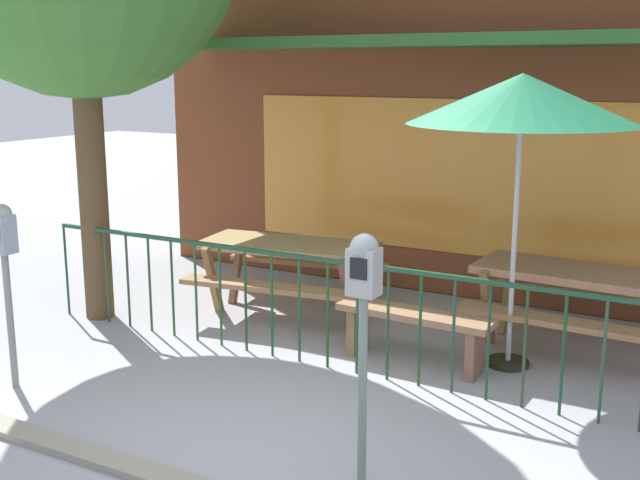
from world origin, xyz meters
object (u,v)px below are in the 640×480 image
object	(u,v)px
picnic_table_right	(579,288)
patio_umbrella	(522,101)
parking_meter_far	(3,247)
patio_bench	(414,325)
parking_meter_near	(364,294)
picnic_table_left	(288,258)

from	to	relation	value
picnic_table_right	patio_umbrella	distance (m)	1.82
picnic_table_right	parking_meter_far	distance (m)	4.89
picnic_table_right	patio_bench	world-z (taller)	picnic_table_right
patio_umbrella	patio_bench	world-z (taller)	patio_umbrella
patio_bench	parking_meter_near	xyz separation A→B (m)	(0.52, -2.06, 0.88)
picnic_table_left	parking_meter_near	bearing A→B (deg)	-51.12
patio_umbrella	parking_meter_near	world-z (taller)	patio_umbrella
patio_bench	picnic_table_left	bearing A→B (deg)	158.02
picnic_table_right	parking_meter_far	xyz separation A→B (m)	(-3.79, -3.04, 0.55)
patio_bench	picnic_table_right	bearing A→B (deg)	40.25
patio_umbrella	parking_meter_near	size ratio (longest dim) A/B	1.56
patio_bench	parking_meter_far	xyz separation A→B (m)	(-2.63, -2.05, 0.81)
patio_bench	parking_meter_far	world-z (taller)	parking_meter_far
parking_meter_near	parking_meter_far	world-z (taller)	parking_meter_near
parking_meter_near	parking_meter_far	xyz separation A→B (m)	(-3.14, 0.01, -0.07)
picnic_table_right	patio_bench	size ratio (longest dim) A/B	1.32
picnic_table_right	patio_bench	distance (m)	1.55
picnic_table_right	parking_meter_near	xyz separation A→B (m)	(-0.65, -3.05, 0.62)
picnic_table_left	parking_meter_far	bearing A→B (deg)	-108.88
picnic_table_right	parking_meter_near	bearing A→B (deg)	-102.02
patio_umbrella	parking_meter_near	bearing A→B (deg)	-95.04
picnic_table_left	patio_umbrella	xyz separation A→B (m)	(2.42, -0.31, 1.66)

